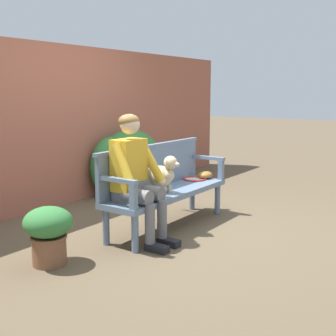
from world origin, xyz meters
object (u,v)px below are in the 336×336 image
Objects in this scene: tennis_racket at (193,179)px; dog_on_bench at (163,174)px; baseball_glove at (205,175)px; garden_bench at (168,195)px; person_seated at (135,174)px; potted_plant at (48,231)px.

dog_on_bench is at bearing -171.70° from tennis_racket.
dog_on_bench reaches higher than baseball_glove.
garden_bench is 0.82m from baseball_glove.
person_seated is at bearing -178.92° from garden_bench.
tennis_racket is at bearing 7.69° from garden_bench.
tennis_racket is 2.16m from potted_plant.
person_seated is (-0.59, -0.01, 0.33)m from garden_bench.
baseball_glove is at bearing -0.77° from garden_bench.
baseball_glove and potted_plant have the same top height.
tennis_racket is at bearing 141.87° from baseball_glove.
garden_bench is 0.67m from tennis_racket.
person_seated reaches higher than dog_on_bench.
dog_on_bench is 1.89× the size of baseball_glove.
tennis_racket is 2.60× the size of baseball_glove.
garden_bench is 4.30× the size of dog_on_bench.
dog_on_bench is 0.79× the size of potted_plant.
potted_plant reaches higher than tennis_racket.
person_seated is 2.48× the size of potted_plant.
person_seated is 1.02m from potted_plant.
person_seated is 5.94× the size of baseball_glove.
garden_bench is at bearing 1.08° from person_seated.
garden_bench is 8.14× the size of baseball_glove.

